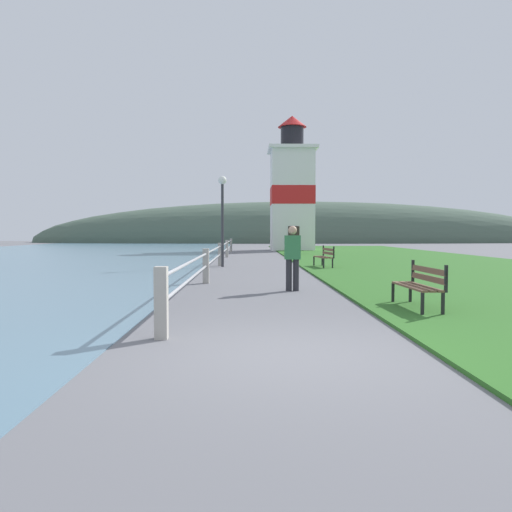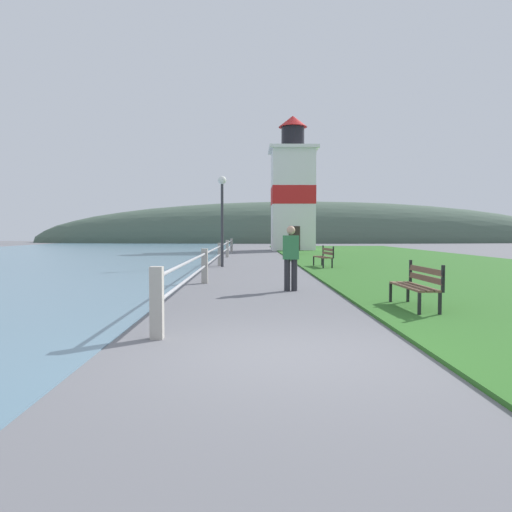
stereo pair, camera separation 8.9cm
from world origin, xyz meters
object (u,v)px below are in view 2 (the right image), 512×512
object	(u,v)px
park_bench_near	(418,283)
lighthouse	(293,193)
park_bench_midway	(325,256)
person_strolling	(291,256)
park_bench_far	(295,247)
lamp_post	(222,204)

from	to	relation	value
park_bench_near	lighthouse	bearing A→B (deg)	-92.40
park_bench_midway	park_bench_near	bearing A→B (deg)	83.54
park_bench_near	person_strolling	xyz separation A→B (m)	(-2.19, 3.28, 0.38)
park_bench_near	park_bench_far	xyz separation A→B (m)	(-0.19, 23.59, 0.00)
park_bench_near	lighthouse	xyz separation A→B (m)	(0.38, 32.04, 4.27)
park_bench_midway	lamp_post	size ratio (longest dim) A/B	0.42
park_bench_far	lighthouse	world-z (taller)	lighthouse
person_strolling	lamp_post	distance (m)	9.43
park_bench_far	lamp_post	distance (m)	12.31
lighthouse	lamp_post	size ratio (longest dim) A/B	2.81
park_bench_midway	lighthouse	distance (m)	21.10
park_bench_midway	person_strolling	world-z (taller)	person_strolling
park_bench_midway	lighthouse	xyz separation A→B (m)	(0.45, 20.66, 4.27)
lighthouse	lamp_post	distance (m)	20.48
park_bench_midway	lighthouse	size ratio (longest dim) A/B	0.15
park_bench_midway	lighthouse	world-z (taller)	lighthouse
lamp_post	park_bench_midway	bearing A→B (deg)	-11.23
park_bench_far	lamp_post	world-z (taller)	lamp_post
park_bench_near	person_strolling	world-z (taller)	person_strolling
lighthouse	lamp_post	xyz separation A→B (m)	(-4.81, -19.79, -2.07)
person_strolling	park_bench_midway	bearing A→B (deg)	-12.48
lighthouse	lamp_post	bearing A→B (deg)	-103.66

